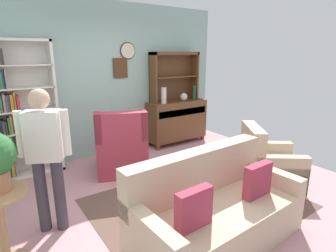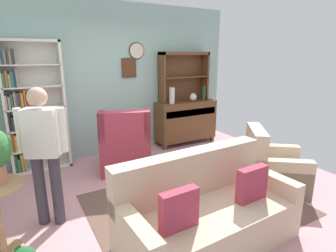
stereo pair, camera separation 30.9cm
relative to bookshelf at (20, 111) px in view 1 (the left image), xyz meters
The scene contains 16 objects.
ground_plane 2.64m from the bookshelf, 53.41° to the right, with size 5.40×4.60×0.02m, color #C68C93.
wall_back 1.50m from the bookshelf, ahead, with size 5.00×0.09×2.80m.
area_rug 2.97m from the bookshelf, 53.79° to the right, with size 2.56×1.98×0.01m, color brown.
bookshelf is the anchor object (origin of this frame).
sideboard 2.97m from the bookshelf, ahead, with size 1.30×0.45×0.92m.
sideboard_hutch 2.97m from the bookshelf, ahead, with size 1.10×0.26×1.00m.
vase_tall 2.54m from the bookshelf, ahead, with size 0.11×0.11×0.32m, color beige.
vase_round 3.06m from the bookshelf, ahead, with size 0.15×0.15×0.17m, color beige.
bottle_wine 3.32m from the bookshelf, ahead, with size 0.07×0.07×0.31m, color #194223.
couch_floral 3.24m from the bookshelf, 64.82° to the right, with size 1.83×0.92×0.90m.
armchair_floral 3.83m from the bookshelf, 39.88° to the right, with size 1.08×1.07×0.88m.
wingback_chair 1.65m from the bookshelf, 32.75° to the right, with size 1.02×1.03×1.05m.
plant_stand 2.19m from the bookshelf, 103.17° to the right, with size 0.52×0.52×0.73m.
person_reading 1.74m from the bookshelf, 89.79° to the right, with size 0.50×0.33×1.56m.
coffee_table 2.75m from the bookshelf, 52.64° to the right, with size 0.80×0.50×0.42m.
book_stack 2.68m from the bookshelf, 51.17° to the right, with size 0.21×0.13×0.07m.
Camera 1 is at (-1.90, -2.67, 1.89)m, focal length 28.97 mm.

